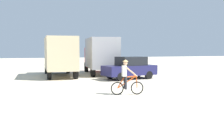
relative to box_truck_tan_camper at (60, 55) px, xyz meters
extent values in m
plane|color=beige|center=(2.11, -11.84, -1.87)|extent=(120.00, 120.00, 0.00)
cube|color=#CCB78E|center=(-0.02, -0.58, 0.13)|extent=(2.56, 5.27, 2.70)
cube|color=#4C6B9E|center=(0.09, 2.82, -0.37)|extent=(2.25, 1.57, 2.00)
cube|color=black|center=(0.11, 3.52, -0.02)|extent=(2.03, 0.14, 0.80)
cylinder|color=black|center=(-0.93, 2.76, -1.37)|extent=(0.35, 1.01, 1.00)
cylinder|color=black|center=(1.10, 2.69, -1.37)|extent=(0.35, 1.01, 1.00)
cylinder|color=black|center=(-1.09, -2.23, -1.37)|extent=(0.35, 1.01, 1.00)
cylinder|color=black|center=(0.95, -2.30, -1.37)|extent=(0.35, 1.01, 1.00)
cube|color=#9E9EA3|center=(3.79, 0.19, 0.13)|extent=(2.94, 5.43, 2.70)
cube|color=#B21E1E|center=(4.15, 3.57, -0.37)|extent=(2.35, 1.73, 2.00)
cube|color=black|center=(4.23, 4.27, -0.02)|extent=(2.02, 0.30, 0.80)
cylinder|color=black|center=(3.13, 3.58, -1.37)|extent=(0.43, 1.03, 1.00)
cylinder|color=black|center=(5.16, 3.36, -1.37)|extent=(0.43, 1.03, 1.00)
cylinder|color=black|center=(2.59, -1.38, -1.37)|extent=(0.43, 1.03, 1.00)
cylinder|color=black|center=(4.62, -1.60, -1.37)|extent=(0.43, 1.03, 1.00)
cube|color=#1E1E4C|center=(4.95, -3.78, -1.17)|extent=(4.46, 2.53, 0.76)
cube|color=black|center=(5.10, -3.75, -0.45)|extent=(2.37, 1.97, 0.68)
cylinder|color=black|center=(3.82, -4.79, -1.55)|extent=(0.67, 0.34, 0.64)
cylinder|color=black|center=(3.52, -3.26, -1.55)|extent=(0.67, 0.34, 0.64)
cylinder|color=black|center=(6.38, -4.29, -1.55)|extent=(0.67, 0.34, 0.64)
cylinder|color=black|center=(6.08, -2.76, -1.55)|extent=(0.67, 0.34, 0.64)
torus|color=black|center=(2.71, -10.33, -1.53)|extent=(0.68, 0.17, 0.68)
cylinder|color=silver|center=(2.71, -10.33, -1.53)|extent=(0.09, 0.09, 0.08)
torus|color=black|center=(1.67, -10.16, -1.53)|extent=(0.68, 0.17, 0.68)
cylinder|color=silver|center=(1.67, -10.16, -1.53)|extent=(0.09, 0.09, 0.08)
cylinder|color=#E05119|center=(2.16, -10.24, -1.21)|extent=(1.02, 0.22, 0.68)
cylinder|color=#E05119|center=(2.33, -10.27, -0.93)|extent=(0.66, 0.16, 0.13)
cylinder|color=#E05119|center=(1.84, -10.19, -1.25)|extent=(0.39, 0.11, 0.59)
cylinder|color=#E05119|center=(2.68, -10.33, -1.21)|extent=(0.11, 0.07, 0.64)
cylinder|color=silver|center=(2.66, -10.32, -0.89)|extent=(0.12, 0.52, 0.04)
cube|color=black|center=(2.01, -10.22, -0.94)|extent=(0.26, 0.16, 0.06)
cube|color=silver|center=(2.03, -10.22, -0.63)|extent=(0.25, 0.35, 0.56)
sphere|color=tan|center=(2.09, -10.23, -0.23)|extent=(0.22, 0.22, 0.22)
cone|color=tan|center=(2.09, -10.23, -0.10)|extent=(0.32, 0.32, 0.10)
cylinder|color=#26262B|center=(2.11, -10.10, -1.24)|extent=(0.12, 0.12, 0.66)
cylinder|color=#26262B|center=(2.07, -10.36, -1.24)|extent=(0.12, 0.12, 0.66)
cylinder|color=tan|center=(2.39, -10.10, -0.65)|extent=(0.63, 0.11, 0.53)
cylinder|color=tan|center=(2.33, -10.45, -0.65)|extent=(0.62, 0.19, 0.53)
camera|label=1|loc=(-2.69, -22.47, 0.48)|focal=41.22mm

